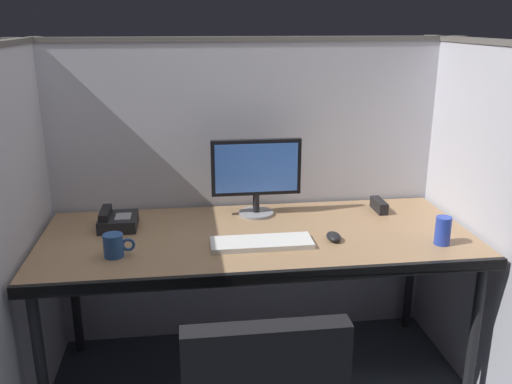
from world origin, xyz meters
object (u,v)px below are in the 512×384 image
Objects in this scene: desk at (258,245)px; red_stapler at (379,205)px; monitor_center at (256,172)px; desk_phone at (117,221)px; coffee_mug at (114,245)px; computer_mouse at (334,237)px; soda_can at (443,231)px; keyboard_main at (261,243)px.

red_stapler is at bearing 20.62° from desk.
desk_phone is at bearing -171.96° from monitor_center.
monitor_center is 0.77m from coffee_mug.
soda_can reaches higher than computer_mouse.
soda_can reaches higher than keyboard_main.
soda_can is (1.39, -0.37, 0.03)m from desk_phone.
computer_mouse is 0.79× the size of soda_can.
desk_phone is (-0.63, 0.17, 0.08)m from desk.
monitor_center is at bearing 84.12° from desk.
soda_can reaches higher than desk.
monitor_center reaches higher than computer_mouse.
coffee_mug is at bearing -176.62° from keyboard_main.
soda_can reaches higher than red_stapler.
monitor_center is 2.87× the size of red_stapler.
desk is 0.63m from coffee_mug.
computer_mouse is at bearing -17.94° from desk.
monitor_center is 2.26× the size of desk_phone.
monitor_center reaches higher than desk.
keyboard_main is 2.87× the size of red_stapler.
soda_can is (0.76, -0.20, 0.11)m from desk.
monitor_center is (0.03, 0.26, 0.27)m from desk.
red_stapler is (-0.12, 0.44, -0.03)m from soda_can.
desk is at bearing 165.05° from soda_can.
keyboard_main is 0.69m from desk_phone.
computer_mouse is 0.46m from soda_can.
desk_phone reaches higher than keyboard_main.
monitor_center reaches higher than keyboard_main.
computer_mouse is at bearing 2.53° from keyboard_main.
desk_phone is at bearing 164.74° from desk.
keyboard_main is (-0.03, -0.38, -0.20)m from monitor_center.
coffee_mug reaches higher than desk.
desk_phone is at bearing 155.21° from keyboard_main.
desk is at bearing 162.06° from computer_mouse.
coffee_mug is at bearing -165.81° from desk.
desk is 10.00× the size of desk_phone.
soda_can is (0.44, -0.10, 0.04)m from computer_mouse.
monitor_center is at bearing 128.34° from computer_mouse.
coffee_mug reaches higher than red_stapler.
computer_mouse reaches higher than keyboard_main.
keyboard_main is at bearing -150.99° from red_stapler.
soda_can is at bearing -2.16° from coffee_mug.
soda_can reaches higher than coffee_mug.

